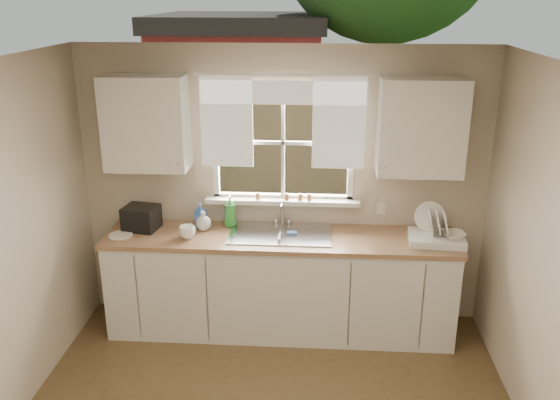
# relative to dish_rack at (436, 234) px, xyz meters

# --- Properties ---
(room_walls) EXTENTS (3.62, 4.02, 2.50)m
(room_walls) POSITION_rel_dish_rack_xyz_m (-1.32, -1.72, 0.26)
(room_walls) COLOR beige
(room_walls) RESTS_ON ground
(ceiling) EXTENTS (3.60, 4.00, 0.02)m
(ceiling) POSITION_rel_dish_rack_xyz_m (-1.32, -1.65, 1.53)
(ceiling) COLOR silver
(ceiling) RESTS_ON room_walls
(window) EXTENTS (1.38, 0.16, 1.06)m
(window) POSITION_rel_dish_rack_xyz_m (-1.32, 0.35, 0.51)
(window) COLOR white
(window) RESTS_ON room_walls
(curtains) EXTENTS (1.50, 0.03, 0.81)m
(curtains) POSITION_rel_dish_rack_xyz_m (-1.32, 0.30, 0.96)
(curtains) COLOR white
(curtains) RESTS_ON room_walls
(base_cabinets) EXTENTS (3.00, 0.62, 0.87)m
(base_cabinets) POSITION_rel_dish_rack_xyz_m (-1.32, 0.03, -0.54)
(base_cabinets) COLOR silver
(base_cabinets) RESTS_ON ground
(countertop) EXTENTS (3.04, 0.65, 0.04)m
(countertop) POSITION_rel_dish_rack_xyz_m (-1.32, 0.03, -0.08)
(countertop) COLOR #996F4C
(countertop) RESTS_ON base_cabinets
(upper_cabinet_left) EXTENTS (0.70, 0.33, 0.80)m
(upper_cabinet_left) POSITION_rel_dish_rack_xyz_m (-2.47, 0.17, 0.88)
(upper_cabinet_left) COLOR silver
(upper_cabinet_left) RESTS_ON room_walls
(upper_cabinet_right) EXTENTS (0.70, 0.33, 0.80)m
(upper_cabinet_right) POSITION_rel_dish_rack_xyz_m (-0.17, 0.17, 0.88)
(upper_cabinet_right) COLOR silver
(upper_cabinet_right) RESTS_ON room_walls
(wall_outlet) EXTENTS (0.08, 0.01, 0.12)m
(wall_outlet) POSITION_rel_dish_rack_xyz_m (-0.44, 0.33, 0.11)
(wall_outlet) COLOR beige
(wall_outlet) RESTS_ON room_walls
(sill_jars) EXTENTS (0.50, 0.04, 0.06)m
(sill_jars) POSITION_rel_dish_rack_xyz_m (-1.26, 0.29, 0.21)
(sill_jars) COLOR brown
(sill_jars) RESTS_ON window
(sink) EXTENTS (0.88, 0.52, 0.40)m
(sink) POSITION_rel_dish_rack_xyz_m (-1.32, 0.06, -0.14)
(sink) COLOR #B7B7BC
(sink) RESTS_ON countertop
(dish_rack) EXTENTS (0.48, 0.38, 0.31)m
(dish_rack) POSITION_rel_dish_rack_xyz_m (0.00, 0.00, 0.00)
(dish_rack) COLOR silver
(dish_rack) RESTS_ON countertop
(bowl) EXTENTS (0.23, 0.23, 0.05)m
(bowl) POSITION_rel_dish_rack_xyz_m (0.13, -0.05, 0.02)
(bowl) COLOR white
(bowl) RESTS_ON dish_rack
(soap_bottle_a) EXTENTS (0.12, 0.12, 0.29)m
(soap_bottle_a) POSITION_rel_dish_rack_xyz_m (-1.78, 0.22, 0.08)
(soap_bottle_a) COLOR green
(soap_bottle_a) RESTS_ON countertop
(soap_bottle_b) EXTENTS (0.10, 0.11, 0.22)m
(soap_bottle_b) POSITION_rel_dish_rack_xyz_m (-2.04, 0.20, 0.05)
(soap_bottle_b) COLOR blue
(soap_bottle_b) RESTS_ON countertop
(soap_bottle_c) EXTENTS (0.18, 0.18, 0.18)m
(soap_bottle_c) POSITION_rel_dish_rack_xyz_m (-2.00, 0.12, 0.02)
(soap_bottle_c) COLOR beige
(soap_bottle_c) RESTS_ON countertop
(saucer) EXTENTS (0.20, 0.20, 0.01)m
(saucer) POSITION_rel_dish_rack_xyz_m (-2.69, -0.06, -0.06)
(saucer) COLOR white
(saucer) RESTS_ON countertop
(cup) EXTENTS (0.15, 0.15, 0.11)m
(cup) POSITION_rel_dish_rack_xyz_m (-2.11, -0.07, -0.01)
(cup) COLOR white
(cup) RESTS_ON countertop
(black_appliance) EXTENTS (0.32, 0.29, 0.21)m
(black_appliance) POSITION_rel_dish_rack_xyz_m (-2.55, 0.11, 0.04)
(black_appliance) COLOR black
(black_appliance) RESTS_ON countertop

